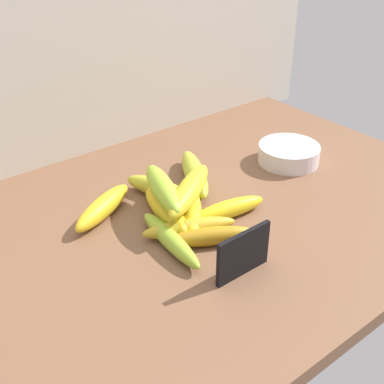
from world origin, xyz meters
The scene contains 15 objects.
counter_top centered at (0.00, 0.00, 1.50)cm, with size 110.00×76.00×3.00cm, color brown.
back_wall centered at (0.00, 39.00, 35.00)cm, with size 130.00×2.00×70.00cm, color beige.
chalkboard_sign centered at (-8.67, -18.02, 6.86)cm, with size 11.00×1.80×8.40cm.
fruit_bowl centered at (27.43, 4.50, 5.15)cm, with size 14.19×14.19×4.30cm, color silver.
banana_0 centered at (-9.20, 2.79, 5.12)cm, with size 17.11×4.25×4.25cm, color yellow.
banana_1 centered at (-13.71, -4.76, 4.64)cm, with size 19.01×3.28×3.28cm, color #97B830.
banana_2 centered at (-7.53, -8.57, 4.70)cm, with size 16.09×3.40×3.40cm, color #B68119.
banana_3 centered at (-18.03, 11.48, 5.03)cm, with size 17.52×4.06×4.06cm, color yellow.
banana_4 centered at (1.13, -3.98, 4.77)cm, with size 15.51×3.55×3.55cm, color yellow.
banana_5 centered at (-5.32, 11.12, 4.94)cm, with size 15.06×3.89×3.89cm, color gold.
banana_6 centered at (4.20, 10.70, 5.18)cm, with size 20.45×4.36×4.36cm, color gold.
banana_7 centered at (-4.98, 0.40, 4.84)cm, with size 18.99×3.69×3.69cm, color yellow.
banana_8 centered at (-8.84, -4.11, 4.71)cm, with size 17.53×3.42×3.42cm, color gold.
banana_9 centered at (-8.91, 3.99, 9.39)cm, with size 18.01×4.29×4.29cm, color #9BC232.
banana_10 centered at (-4.82, 1.04, 8.85)cm, with size 19.82×4.32×4.32cm, color gold.
Camera 1 is at (-55.83, -63.99, 58.18)cm, focal length 47.24 mm.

